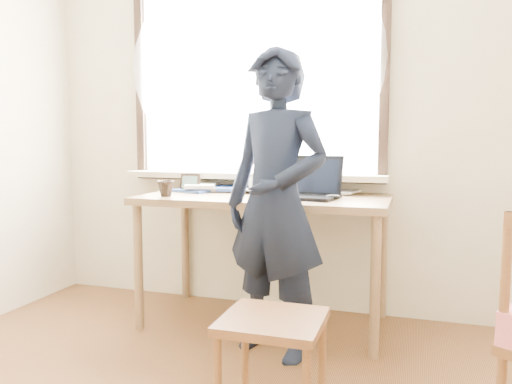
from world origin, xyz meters
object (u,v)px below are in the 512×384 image
(desk, at_px, (264,209))
(work_chair, at_px, (273,332))
(laptop, at_px, (309,188))
(person, at_px, (276,203))
(mug_dark, at_px, (166,189))
(mug_white, at_px, (258,185))

(desk, xyz_separation_m, work_chair, (0.35, -1.03, -0.38))
(laptop, xyz_separation_m, work_chair, (0.06, -1.00, -0.52))
(desk, distance_m, person, 0.46)
(laptop, distance_m, mug_dark, 0.88)
(laptop, xyz_separation_m, mug_white, (-0.38, 0.18, -0.01))
(mug_white, relative_size, mug_dark, 1.26)
(mug_dark, relative_size, person, 0.06)
(mug_white, height_order, mug_dark, mug_white)
(mug_dark, bearing_deg, laptop, 12.72)
(desk, height_order, person, person)
(mug_white, height_order, person, person)
(mug_dark, relative_size, work_chair, 0.24)
(laptop, distance_m, work_chair, 1.13)
(mug_white, distance_m, mug_dark, 0.61)
(desk, bearing_deg, mug_dark, -158.84)
(person, bearing_deg, mug_white, 133.76)
(desk, bearing_deg, mug_white, 120.79)
(desk, relative_size, work_chair, 3.57)
(desk, bearing_deg, laptop, -5.46)
(laptop, distance_m, mug_white, 0.42)
(desk, height_order, work_chair, desk)
(mug_white, bearing_deg, person, -63.58)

